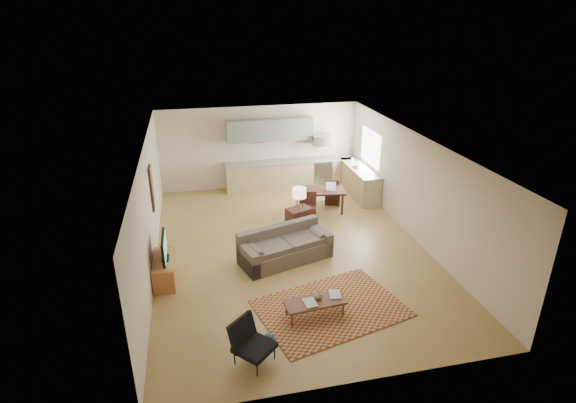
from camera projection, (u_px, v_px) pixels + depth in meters
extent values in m
plane|color=olive|center=(291.00, 248.00, 11.20)|extent=(9.00, 9.00, 0.00)
plane|color=white|center=(291.00, 144.00, 10.14)|extent=(9.00, 9.00, 0.00)
plane|color=beige|center=(260.00, 147.00, 14.71)|extent=(6.50, 0.00, 6.50)
plane|color=beige|center=(358.00, 313.00, 6.63)|extent=(6.50, 0.00, 6.50)
plane|color=beige|center=(149.00, 211.00, 10.02)|extent=(0.00, 9.00, 9.00)
plane|color=beige|center=(416.00, 188.00, 11.32)|extent=(0.00, 9.00, 9.00)
cube|color=#A5A8AD|center=(321.00, 172.00, 15.18)|extent=(0.62, 0.62, 0.90)
cube|color=#A5A8AD|center=(322.00, 140.00, 14.76)|extent=(0.62, 0.40, 0.35)
cube|color=gray|center=(270.00, 130.00, 14.39)|extent=(2.80, 0.34, 0.70)
cube|color=white|center=(371.00, 148.00, 13.93)|extent=(0.02, 1.40, 1.05)
cube|color=maroon|center=(331.00, 308.00, 8.93)|extent=(3.16, 2.55, 0.02)
imported|color=maroon|center=(304.00, 304.00, 8.46)|extent=(0.28, 0.34, 0.03)
imported|color=navy|center=(329.00, 295.00, 8.75)|extent=(0.32, 0.38, 0.02)
imported|color=black|center=(319.00, 295.00, 8.61)|extent=(0.19, 0.19, 0.16)
imported|color=#FBF2C8|center=(352.00, 160.00, 14.49)|extent=(0.12, 0.12, 0.19)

